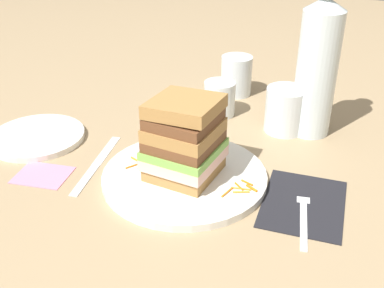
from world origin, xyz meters
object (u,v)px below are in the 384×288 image
object	(u,v)px
sandwich	(186,139)
empty_tumbler_1	(235,75)
napkin_dark	(303,203)
fork	(304,210)
main_plate	(187,177)
juice_glass	(285,113)
water_bottle	(317,67)
side_plate	(37,137)
knife	(95,165)
empty_tumbler_0	(220,99)
napkin_pink	(43,175)

from	to	relation	value
sandwich	empty_tumbler_1	world-z (taller)	sandwich
napkin_dark	fork	distance (m)	0.02
main_plate	juice_glass	xyz separation A→B (m)	(0.13, 0.23, 0.03)
main_plate	juice_glass	distance (m)	0.27
water_bottle	side_plate	bearing A→B (deg)	-158.85
knife	empty_tumbler_1	bearing A→B (deg)	67.55
main_plate	empty_tumbler_0	size ratio (longest dim) A/B	3.76
fork	empty_tumbler_1	size ratio (longest dim) A/B	1.85
main_plate	napkin_pink	bearing A→B (deg)	-165.75
main_plate	fork	xyz separation A→B (m)	(0.19, -0.03, -0.00)
main_plate	water_bottle	size ratio (longest dim) A/B	0.92
knife	fork	bearing A→B (deg)	-3.92
juice_glass	napkin_pink	world-z (taller)	juice_glass
main_plate	sandwich	xyz separation A→B (m)	(-0.00, 0.00, 0.07)
sandwich	fork	size ratio (longest dim) A/B	0.81
empty_tumbler_1	empty_tumbler_0	bearing A→B (deg)	-93.12
water_bottle	empty_tumbler_1	distance (m)	0.25
empty_tumbler_0	napkin_pink	world-z (taller)	empty_tumbler_0
knife	empty_tumbler_0	world-z (taller)	empty_tumbler_0
water_bottle	side_plate	distance (m)	0.55
knife	water_bottle	bearing A→B (deg)	35.57
main_plate	knife	distance (m)	0.17
knife	water_bottle	distance (m)	0.44
side_plate	fork	bearing A→B (deg)	-8.69
water_bottle	empty_tumbler_0	xyz separation A→B (m)	(-0.19, 0.02, -0.10)
main_plate	knife	bearing A→B (deg)	-177.83
side_plate	napkin_pink	xyz separation A→B (m)	(0.08, -0.11, -0.00)
empty_tumbler_1	juice_glass	bearing A→B (deg)	-48.27
fork	juice_glass	size ratio (longest dim) A/B	1.88
main_plate	fork	size ratio (longest dim) A/B	1.64
sandwich	empty_tumbler_1	bearing A→B (deg)	90.83
water_bottle	fork	bearing A→B (deg)	-86.30
empty_tumbler_1	side_plate	xyz separation A→B (m)	(-0.31, -0.33, -0.04)
napkin_pink	side_plate	bearing A→B (deg)	127.14
knife	juice_glass	world-z (taller)	juice_glass
main_plate	empty_tumbler_0	bearing A→B (deg)	92.70
juice_glass	napkin_pink	bearing A→B (deg)	-141.62
knife	empty_tumbler_0	distance (m)	0.31
knife	juice_glass	bearing A→B (deg)	38.65
juice_glass	side_plate	bearing A→B (deg)	-157.84
fork	juice_glass	world-z (taller)	juice_glass
sandwich	empty_tumbler_1	size ratio (longest dim) A/B	1.49
sandwich	side_plate	distance (m)	0.33
knife	napkin_dark	bearing A→B (deg)	-0.40
fork	empty_tumbler_0	bearing A→B (deg)	125.30
juice_glass	water_bottle	bearing A→B (deg)	11.23
napkin_dark	fork	size ratio (longest dim) A/B	0.97
water_bottle	side_plate	world-z (taller)	water_bottle
juice_glass	water_bottle	xyz separation A→B (m)	(0.05, 0.01, 0.10)
knife	empty_tumbler_0	bearing A→B (deg)	60.20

